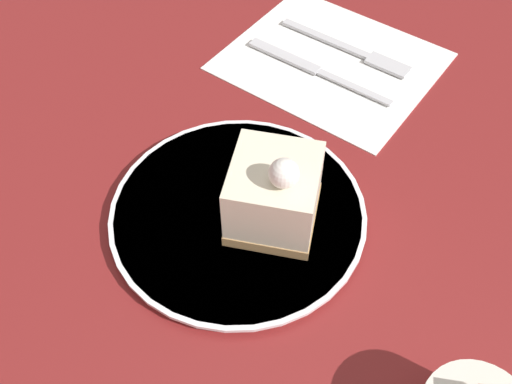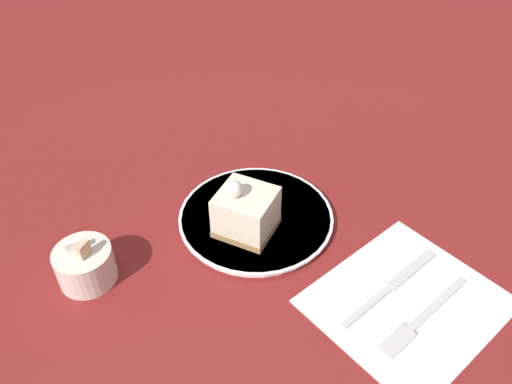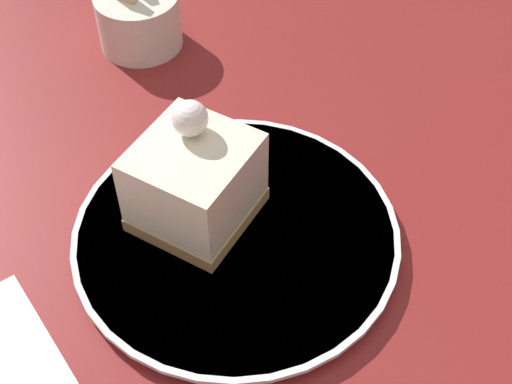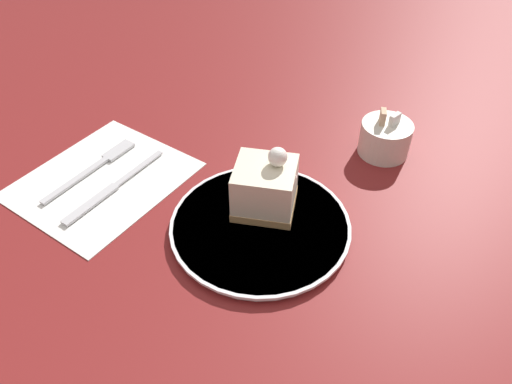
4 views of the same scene
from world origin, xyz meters
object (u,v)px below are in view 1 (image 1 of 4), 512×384
(fork, at_px, (355,51))
(cake_slice, at_px, (274,193))
(knife, at_px, (305,65))
(plate, at_px, (238,214))

(fork, bearing_deg, cake_slice, 13.43)
(cake_slice, distance_m, fork, 0.28)
(fork, bearing_deg, knife, -31.03)
(cake_slice, height_order, knife, cake_slice)
(knife, bearing_deg, plate, 16.84)
(plate, bearing_deg, fork, 177.36)
(cake_slice, distance_m, knife, 0.24)
(fork, xyz_separation_m, knife, (0.05, -0.04, 0.00))
(cake_slice, relative_size, fork, 0.56)
(fork, relative_size, knife, 0.91)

